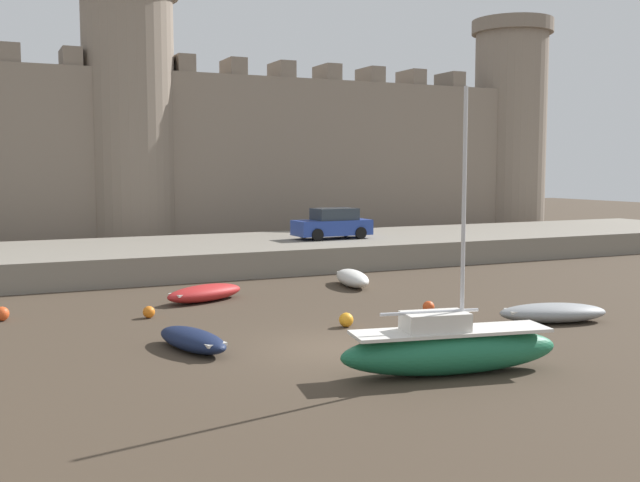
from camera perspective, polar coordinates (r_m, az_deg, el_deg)
ground_plane at (r=20.82m, az=1.07°, el=-8.19°), size 160.00×160.00×0.00m
quay_road at (r=37.60m, az=-11.09°, el=-1.17°), size 70.11×10.00×1.22m
castle at (r=47.65m, az=-14.28°, el=7.55°), size 64.23×6.13×19.19m
rowboat_midflat_right at (r=25.35m, az=17.31°, el=-5.21°), size 3.79×2.38×0.62m
rowboat_midflat_left at (r=20.84m, az=-9.69°, el=-7.39°), size 1.80×3.19×0.58m
rowboat_foreground_left at (r=28.28m, az=-8.77°, el=-3.91°), size 3.52×2.37×0.63m
rowboat_midflat_centre at (r=31.51m, az=2.48°, el=-2.82°), size 1.60×3.19×0.69m
sailboat_near_channel_right at (r=18.46m, az=9.85°, el=-8.02°), size 5.69×2.33×6.87m
mooring_buoy_near_channel at (r=26.51m, az=-23.09°, el=-5.13°), size 0.47×0.47×0.47m
mooring_buoy_off_centre at (r=25.53m, az=-12.91°, el=-5.30°), size 0.40×0.40×0.40m
mooring_buoy_mid_mud at (r=23.52m, az=2.01°, el=-6.02°), size 0.45×0.45×0.45m
mooring_buoy_near_shore at (r=26.07m, az=8.27°, el=-4.99°), size 0.41×0.41×0.41m
car_quay_west at (r=39.72m, az=0.97°, el=1.30°), size 4.13×1.94×1.62m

